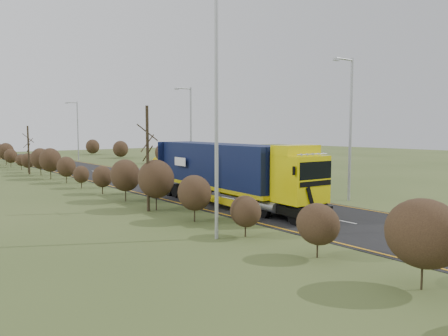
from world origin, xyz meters
TOP-DOWN VIEW (x-y plane):
  - ground at (0.00, 0.00)m, footprint 160.00×160.00m
  - road at (0.00, 10.00)m, footprint 8.00×120.00m
  - layby at (6.50, 20.00)m, footprint 6.00×18.00m
  - lane_markings at (0.00, 9.69)m, footprint 7.52×116.00m
  - hedgerow at (-6.00, 7.89)m, footprint 2.24×102.04m
  - lorry at (-1.60, 2.55)m, footprint 3.14×14.16m
  - car_red_hatchback at (7.22, 19.44)m, footprint 2.18×3.76m
  - car_blue_sedan at (6.72, 19.00)m, footprint 2.09×4.51m
  - streetlight_near at (5.68, -0.79)m, footprint 1.98×0.19m
  - streetlight_mid at (4.50, 16.22)m, footprint 1.84×0.18m
  - streetlight_far at (4.71, 47.20)m, footprint 1.87×0.18m
  - left_pole at (-7.20, -3.47)m, footprint 0.16×0.16m
  - speed_sign at (4.20, 9.00)m, footprint 0.70×0.10m
  - warning_board at (5.26, 24.43)m, footprint 0.63×0.11m

SIDE VIEW (x-z plane):
  - ground at x=0.00m, z-range 0.00..0.00m
  - road at x=0.00m, z-range 0.00..0.02m
  - layby at x=6.50m, z-range 0.00..0.02m
  - lane_markings at x=0.00m, z-range 0.03..0.03m
  - car_red_hatchback at x=7.22m, z-range 0.00..1.20m
  - car_blue_sedan at x=6.72m, z-range 0.00..1.43m
  - warning_board at x=5.26m, z-range 0.15..1.81m
  - hedgerow at x=-6.00m, z-range -1.41..4.64m
  - speed_sign at x=4.20m, z-range 0.53..3.06m
  - lorry at x=-1.60m, z-range 0.26..4.17m
  - streetlight_mid at x=4.50m, z-range 0.43..9.05m
  - streetlight_far at x=4.71m, z-range 0.44..9.22m
  - streetlight_near at x=5.68m, z-range 0.48..9.78m
  - left_pole at x=-7.20m, z-range 0.00..10.37m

